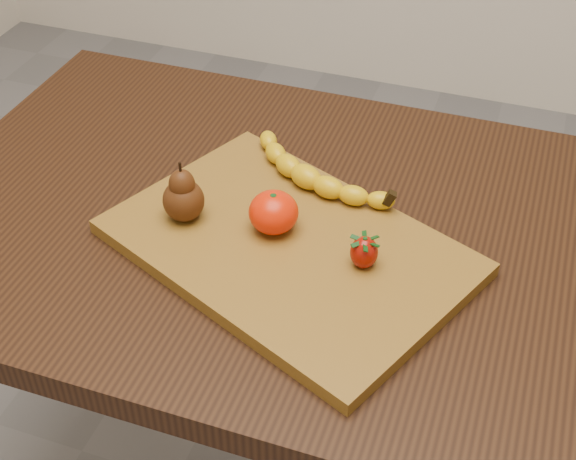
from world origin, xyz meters
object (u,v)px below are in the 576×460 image
(cutting_board, at_px, (288,248))
(mandarin, at_px, (274,212))
(table, at_px, (270,268))
(pear, at_px, (183,191))

(cutting_board, bearing_deg, mandarin, 168.15)
(table, relative_size, pear, 11.48)
(pear, distance_m, mandarin, 0.12)
(table, bearing_deg, mandarin, -62.00)
(mandarin, bearing_deg, cutting_board, -35.52)
(table, bearing_deg, pear, -147.44)
(pear, relative_size, mandarin, 1.33)
(cutting_board, bearing_deg, pear, -157.73)
(pear, xyz_separation_m, mandarin, (0.12, 0.02, -0.02))
(mandarin, bearing_deg, table, 118.00)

